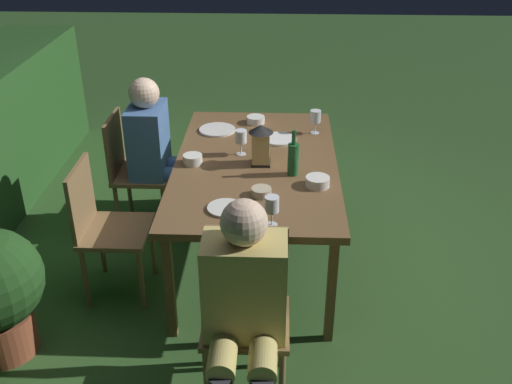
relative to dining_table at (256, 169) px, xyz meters
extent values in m
plane|color=#2D5123|center=(0.00, 0.00, -0.68)|extent=(16.00, 16.00, 0.00)
cube|color=brown|center=(0.00, 0.00, 0.03)|extent=(1.75, 1.03, 0.04)
cube|color=brown|center=(-0.81, -0.45, -0.34)|extent=(0.05, 0.05, 0.69)
cube|color=brown|center=(0.81, -0.45, -0.34)|extent=(0.05, 0.05, 0.69)
cube|color=brown|center=(-0.81, 0.45, -0.34)|extent=(0.05, 0.05, 0.69)
cube|color=brown|center=(0.81, 0.45, -0.34)|extent=(0.05, 0.05, 0.69)
cube|color=brown|center=(0.39, 0.84, -0.25)|extent=(0.42, 0.40, 0.03)
cube|color=brown|center=(0.39, 1.02, -0.02)|extent=(0.40, 0.02, 0.42)
cylinder|color=brown|center=(0.57, 0.67, -0.47)|extent=(0.03, 0.03, 0.42)
cylinder|color=brown|center=(0.21, 0.67, -0.47)|extent=(0.03, 0.03, 0.42)
cylinder|color=brown|center=(0.57, 1.01, -0.47)|extent=(0.03, 0.03, 0.42)
cylinder|color=brown|center=(0.21, 1.01, -0.47)|extent=(0.03, 0.03, 0.42)
cube|color=#426699|center=(0.39, 0.78, 0.02)|extent=(0.38, 0.24, 0.50)
sphere|color=beige|center=(0.39, 0.78, 0.36)|extent=(0.21, 0.21, 0.21)
cylinder|color=#426699|center=(0.48, 0.64, -0.22)|extent=(0.13, 0.36, 0.13)
cylinder|color=#426699|center=(0.30, 0.64, -0.22)|extent=(0.13, 0.36, 0.13)
cylinder|color=#333338|center=(0.48, 0.48, -0.46)|extent=(0.11, 0.11, 0.45)
cylinder|color=#333338|center=(0.30, 0.48, -0.46)|extent=(0.11, 0.11, 0.45)
cube|color=brown|center=(-1.20, 0.00, -0.25)|extent=(0.40, 0.42, 0.03)
cube|color=brown|center=(-1.01, 0.00, -0.02)|extent=(0.03, 0.40, 0.42)
cylinder|color=brown|center=(-1.37, -0.18, -0.47)|extent=(0.03, 0.03, 0.42)
cylinder|color=brown|center=(-1.37, 0.18, -0.47)|extent=(0.03, 0.03, 0.42)
cylinder|color=brown|center=(-1.03, -0.18, -0.47)|extent=(0.03, 0.03, 0.42)
cylinder|color=brown|center=(-1.03, 0.18, -0.47)|extent=(0.03, 0.03, 0.42)
cube|color=tan|center=(-1.26, 0.00, 0.02)|extent=(0.24, 0.38, 0.50)
sphere|color=beige|center=(-1.26, 0.00, 0.36)|extent=(0.21, 0.21, 0.21)
cylinder|color=tan|center=(-1.40, -0.09, -0.22)|extent=(0.36, 0.13, 0.13)
cylinder|color=tan|center=(-1.40, 0.09, -0.22)|extent=(0.36, 0.13, 0.13)
cube|color=brown|center=(-0.39, 0.84, -0.25)|extent=(0.42, 0.40, 0.03)
cube|color=brown|center=(-0.39, 1.02, -0.02)|extent=(0.40, 0.02, 0.42)
cylinder|color=brown|center=(-0.21, 0.67, -0.47)|extent=(0.03, 0.03, 0.42)
cylinder|color=brown|center=(-0.57, 0.67, -0.47)|extent=(0.03, 0.03, 0.42)
cylinder|color=brown|center=(-0.21, 1.01, -0.47)|extent=(0.03, 0.03, 0.42)
cylinder|color=brown|center=(-0.57, 1.01, -0.47)|extent=(0.03, 0.03, 0.42)
cube|color=black|center=(-0.03, -0.03, 0.06)|extent=(0.12, 0.12, 0.01)
cube|color=#F9D17A|center=(-0.03, -0.03, 0.17)|extent=(0.11, 0.11, 0.20)
cone|color=black|center=(-0.03, -0.03, 0.29)|extent=(0.15, 0.15, 0.05)
cylinder|color=#1E5B2D|center=(-0.17, -0.23, 0.15)|extent=(0.07, 0.07, 0.20)
cylinder|color=#1E5B2D|center=(-0.17, -0.23, 0.30)|extent=(0.03, 0.03, 0.09)
cylinder|color=silver|center=(0.49, -0.40, 0.05)|extent=(0.06, 0.06, 0.00)
cylinder|color=silver|center=(0.49, -0.40, 0.09)|extent=(0.01, 0.01, 0.08)
cylinder|color=silver|center=(0.49, -0.40, 0.18)|extent=(0.08, 0.08, 0.08)
cylinder|color=maroon|center=(0.49, -0.40, 0.15)|extent=(0.07, 0.07, 0.03)
cylinder|color=silver|center=(-0.76, -0.11, 0.05)|extent=(0.06, 0.06, 0.00)
cylinder|color=silver|center=(-0.76, -0.11, 0.09)|extent=(0.01, 0.01, 0.08)
cylinder|color=silver|center=(-0.76, -0.11, 0.18)|extent=(0.08, 0.08, 0.08)
cylinder|color=maroon|center=(-0.76, -0.11, 0.15)|extent=(0.07, 0.07, 0.03)
cylinder|color=silver|center=(0.11, 0.10, 0.05)|extent=(0.06, 0.06, 0.00)
cylinder|color=silver|center=(0.11, 0.10, 0.09)|extent=(0.01, 0.01, 0.08)
cylinder|color=silver|center=(0.11, 0.10, 0.18)|extent=(0.08, 0.08, 0.08)
cylinder|color=maroon|center=(0.11, 0.10, 0.15)|extent=(0.07, 0.07, 0.03)
cylinder|color=silver|center=(-0.61, 0.14, 0.06)|extent=(0.20, 0.20, 0.01)
cylinder|color=white|center=(0.36, -0.15, 0.06)|extent=(0.23, 0.23, 0.01)
cylinder|color=silver|center=(0.50, 0.30, 0.06)|extent=(0.26, 0.26, 0.01)
cylinder|color=silver|center=(-0.04, 0.40, 0.08)|extent=(0.12, 0.12, 0.06)
cylinder|color=#424C1E|center=(-0.04, 0.40, 0.09)|extent=(0.10, 0.10, 0.02)
cylinder|color=#BCAD8E|center=(-0.44, -0.05, 0.07)|extent=(0.12, 0.12, 0.05)
cylinder|color=tan|center=(-0.44, -0.05, 0.08)|extent=(0.10, 0.10, 0.01)
cylinder|color=silver|center=(-0.31, -0.38, 0.08)|extent=(0.14, 0.14, 0.06)
cylinder|color=#477533|center=(-0.31, -0.38, 0.09)|extent=(0.12, 0.12, 0.02)
cylinder|color=silver|center=(0.67, 0.03, 0.08)|extent=(0.13, 0.13, 0.05)
cylinder|color=beige|center=(0.67, 0.03, 0.09)|extent=(0.11, 0.11, 0.02)
cylinder|color=brown|center=(-0.97, 1.36, -0.56)|extent=(0.35, 0.35, 0.25)
camera|label=1|loc=(-3.42, -0.14, 1.69)|focal=41.57mm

